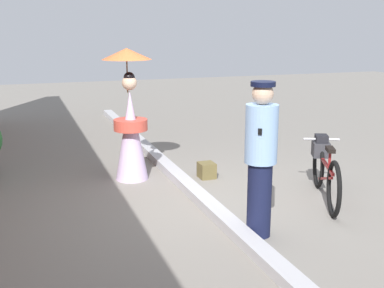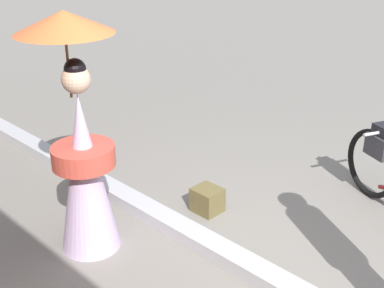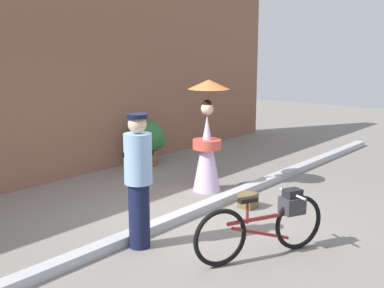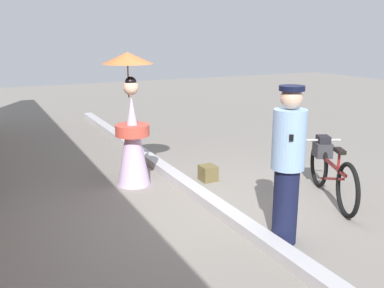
# 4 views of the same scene
# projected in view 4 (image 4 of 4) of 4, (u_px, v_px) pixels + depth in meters

# --- Properties ---
(ground_plane) EXTENTS (30.00, 30.00, 0.00)m
(ground_plane) POSITION_uv_depth(u_px,v_px,m) (217.00, 211.00, 5.45)
(ground_plane) COLOR gray
(sidewalk_curb) EXTENTS (14.00, 0.20, 0.12)m
(sidewalk_curb) POSITION_uv_depth(u_px,v_px,m) (217.00, 206.00, 5.44)
(sidewalk_curb) COLOR #B2B2B7
(sidewalk_curb) RESTS_ON ground_plane
(bicycle_near_officer) EXTENTS (1.64, 0.80, 0.78)m
(bicycle_near_officer) POSITION_uv_depth(u_px,v_px,m) (330.00, 168.00, 5.82)
(bicycle_near_officer) COLOR black
(bicycle_near_officer) RESTS_ON ground_plane
(person_officer) EXTENTS (0.34, 0.34, 1.67)m
(person_officer) POSITION_uv_depth(u_px,v_px,m) (288.00, 162.00, 4.43)
(person_officer) COLOR #141938
(person_officer) RESTS_ON ground_plane
(person_with_parasol) EXTENTS (0.71, 0.71, 1.91)m
(person_with_parasol) POSITION_uv_depth(u_px,v_px,m) (132.00, 123.00, 6.20)
(person_with_parasol) COLOR silver
(person_with_parasol) RESTS_ON ground_plane
(backpack_on_pavement) EXTENTS (0.25, 0.23, 0.23)m
(backpack_on_pavement) POSITION_uv_depth(u_px,v_px,m) (208.00, 173.00, 6.56)
(backpack_on_pavement) COLOR brown
(backpack_on_pavement) RESTS_ON ground_plane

